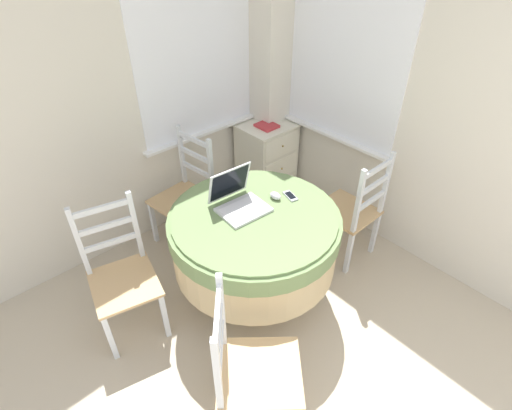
# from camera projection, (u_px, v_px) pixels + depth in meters

# --- Properties ---
(corner_room_shell) EXTENTS (4.35, 5.00, 2.55)m
(corner_room_shell) POSITION_uv_depth(u_px,v_px,m) (298.00, 120.00, 2.53)
(corner_room_shell) COLOR beige
(corner_room_shell) RESTS_ON ground_plane
(round_dining_table) EXTENTS (1.14, 1.14, 0.77)m
(round_dining_table) POSITION_uv_depth(u_px,v_px,m) (254.00, 236.00, 2.69)
(round_dining_table) COLOR #4C3D2D
(round_dining_table) RESTS_ON ground_plane
(laptop) EXTENTS (0.33, 0.34, 0.26)m
(laptop) POSITION_uv_depth(u_px,v_px,m) (238.00, 200.00, 2.61)
(laptop) COLOR silver
(laptop) RESTS_ON round_dining_table
(computer_mouse) EXTENTS (0.06, 0.09, 0.05)m
(computer_mouse) POSITION_uv_depth(u_px,v_px,m) (275.00, 196.00, 2.70)
(computer_mouse) COLOR silver
(computer_mouse) RESTS_ON round_dining_table
(cell_phone) EXTENTS (0.08, 0.13, 0.01)m
(cell_phone) POSITION_uv_depth(u_px,v_px,m) (290.00, 196.00, 2.73)
(cell_phone) COLOR #B2B7BC
(cell_phone) RESTS_ON round_dining_table
(dining_chair_near_back_window) EXTENTS (0.48, 0.45, 0.96)m
(dining_chair_near_back_window) POSITION_uv_depth(u_px,v_px,m) (186.00, 195.00, 3.31)
(dining_chair_near_back_window) COLOR tan
(dining_chair_near_back_window) RESTS_ON ground_plane
(dining_chair_near_right_window) EXTENTS (0.41, 0.44, 0.96)m
(dining_chair_near_right_window) POSITION_uv_depth(u_px,v_px,m) (352.00, 211.00, 3.14)
(dining_chair_near_right_window) COLOR tan
(dining_chair_near_right_window) RESTS_ON ground_plane
(dining_chair_camera_near) EXTENTS (0.60, 0.59, 0.96)m
(dining_chair_camera_near) POSITION_uv_depth(u_px,v_px,m) (250.00, 369.00, 2.06)
(dining_chair_camera_near) COLOR tan
(dining_chair_camera_near) RESTS_ON ground_plane
(dining_chair_left_flank) EXTENTS (0.50, 0.52, 0.96)m
(dining_chair_left_flank) POSITION_uv_depth(u_px,v_px,m) (121.00, 276.00, 2.59)
(dining_chair_left_flank) COLOR tan
(dining_chair_left_flank) RESTS_ON ground_plane
(corner_cabinet) EXTENTS (0.49, 0.45, 0.75)m
(corner_cabinet) POSITION_uv_depth(u_px,v_px,m) (266.00, 159.00, 3.92)
(corner_cabinet) COLOR silver
(corner_cabinet) RESTS_ON ground_plane
(book_on_cabinet) EXTENTS (0.17, 0.18, 0.02)m
(book_on_cabinet) POSITION_uv_depth(u_px,v_px,m) (267.00, 126.00, 3.65)
(book_on_cabinet) COLOR #BC3338
(book_on_cabinet) RESTS_ON corner_cabinet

